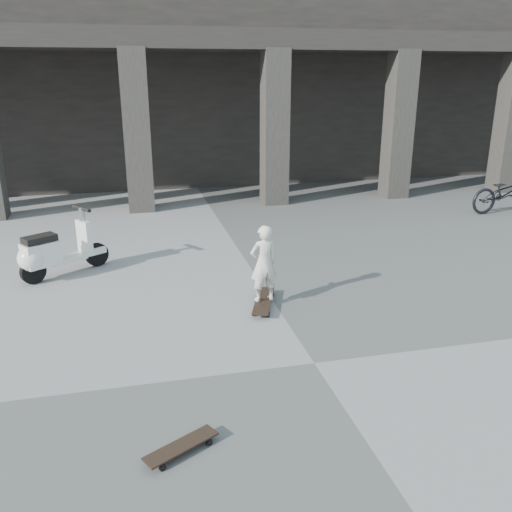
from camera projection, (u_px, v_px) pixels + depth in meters
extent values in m
plane|color=#4F4F4D|center=(314.00, 363.00, 6.70)|extent=(90.00, 90.00, 0.00)
cube|color=black|center=(183.00, 85.00, 18.63)|extent=(28.00, 6.00, 6.00)
cube|color=black|center=(199.00, 41.00, 14.19)|extent=(28.00, 2.80, 0.50)
cube|color=#2A2823|center=(137.00, 132.00, 13.49)|extent=(0.65, 0.65, 4.00)
cube|color=#2A2823|center=(275.00, 129.00, 14.27)|extent=(0.65, 0.65, 4.00)
cube|color=#2A2823|center=(398.00, 126.00, 15.05)|extent=(0.65, 0.65, 4.00)
cube|color=#2A2823|center=(510.00, 123.00, 15.84)|extent=(0.65, 0.65, 4.00)
cube|color=black|center=(264.00, 300.00, 8.30)|extent=(0.59, 1.08, 0.02)
cube|color=#B2B2B7|center=(266.00, 294.00, 8.66)|extent=(0.23, 0.13, 0.03)
cube|color=#B2B2B7|center=(261.00, 313.00, 7.97)|extent=(0.23, 0.13, 0.03)
cylinder|color=black|center=(259.00, 294.00, 8.68)|extent=(0.06, 0.08, 0.08)
cylinder|color=black|center=(273.00, 295.00, 8.66)|extent=(0.06, 0.08, 0.08)
cylinder|color=black|center=(254.00, 314.00, 7.98)|extent=(0.06, 0.08, 0.08)
cylinder|color=black|center=(268.00, 314.00, 7.96)|extent=(0.06, 0.08, 0.08)
cube|color=black|center=(181.00, 446.00, 5.09)|extent=(0.75, 0.53, 0.02)
cube|color=#B2B2B7|center=(204.00, 437.00, 5.27)|extent=(0.12, 0.17, 0.03)
cube|color=#B2B2B7|center=(157.00, 462.00, 4.94)|extent=(0.12, 0.17, 0.03)
cylinder|color=black|center=(199.00, 434.00, 5.33)|extent=(0.07, 0.06, 0.07)
cylinder|color=black|center=(209.00, 442.00, 5.22)|extent=(0.07, 0.06, 0.07)
cylinder|color=black|center=(152.00, 458.00, 5.00)|extent=(0.07, 0.06, 0.07)
cylinder|color=black|center=(163.00, 468.00, 4.88)|extent=(0.07, 0.06, 0.07)
imported|color=beige|center=(264.00, 263.00, 8.11)|extent=(0.47, 0.35, 1.18)
cylinder|color=black|center=(97.00, 255.00, 10.01)|extent=(0.42, 0.33, 0.43)
cylinder|color=black|center=(33.00, 271.00, 9.16)|extent=(0.42, 0.33, 0.43)
cube|color=silver|center=(68.00, 259.00, 9.59)|extent=(0.69, 0.59, 0.08)
cube|color=silver|center=(41.00, 254.00, 9.20)|extent=(0.68, 0.62, 0.41)
sphere|color=silver|center=(31.00, 258.00, 9.09)|extent=(0.45, 0.45, 0.45)
cube|color=black|center=(39.00, 239.00, 9.12)|extent=(0.60, 0.53, 0.11)
cube|color=silver|center=(85.00, 238.00, 9.74)|extent=(0.29, 0.36, 0.62)
cube|color=silver|center=(97.00, 250.00, 9.99)|extent=(0.35, 0.30, 0.13)
cylinder|color=#B2B2B7|center=(82.00, 216.00, 9.62)|extent=(0.13, 0.13, 0.32)
cylinder|color=black|center=(81.00, 208.00, 9.57)|extent=(0.35, 0.48, 0.06)
sphere|color=white|center=(86.00, 222.00, 9.70)|extent=(0.13, 0.13, 0.13)
imported|color=black|center=(506.00, 192.00, 13.76)|extent=(2.00, 0.80, 1.03)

